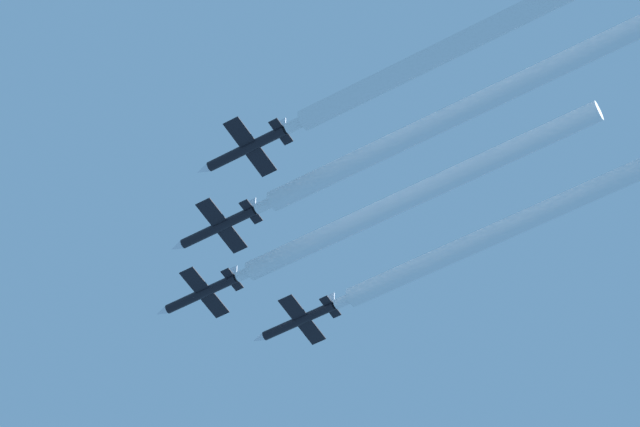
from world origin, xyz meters
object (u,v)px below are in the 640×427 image
jet_lead (199,295)px  jet_right_wingman (296,322)px  jet_outer_left (244,150)px  jet_left_wingman (216,228)px

jet_lead → jet_right_wingman: 12.60m
jet_right_wingman → jet_outer_left: bearing=-161.6°
jet_left_wingman → jet_right_wingman: size_ratio=1.00×
jet_outer_left → jet_lead: bearing=45.6°
jet_lead → jet_outer_left: size_ratio=1.00×
jet_lead → jet_right_wingman: bearing=-43.8°
jet_right_wingman → jet_outer_left: size_ratio=1.00×
jet_right_wingman → jet_outer_left: 27.50m
jet_lead → jet_left_wingman: jet_lead is taller
jet_left_wingman → jet_outer_left: jet_left_wingman is taller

